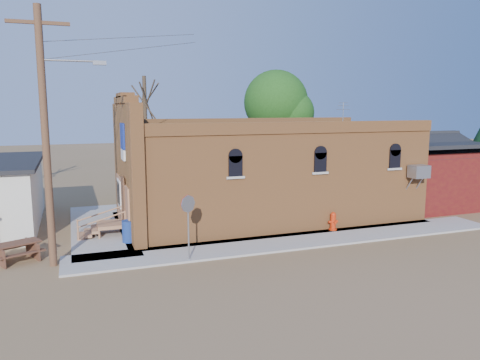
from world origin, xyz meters
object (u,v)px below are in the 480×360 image
object	(u,v)px
brick_bar	(262,172)
stop_sign	(188,210)
utility_pole	(47,132)
trash_barrel	(129,231)
fire_hydrant	(333,221)
picnic_table	(16,249)

from	to	relation	value
brick_bar	stop_sign	distance (m)	7.55
brick_bar	utility_pole	size ratio (longest dim) A/B	1.82
brick_bar	trash_barrel	distance (m)	7.58
trash_barrel	fire_hydrant	bearing A→B (deg)	-8.08
brick_bar	fire_hydrant	xyz separation A→B (m)	(2.00, -3.70, -1.85)
fire_hydrant	picnic_table	xyz separation A→B (m)	(-13.15, 0.39, -0.03)
utility_pole	trash_barrel	bearing A→B (deg)	33.25
brick_bar	picnic_table	xyz separation A→B (m)	(-11.14, -3.31, -1.88)
utility_pole	fire_hydrant	distance (m)	12.56
utility_pole	picnic_table	world-z (taller)	utility_pole
brick_bar	picnic_table	bearing A→B (deg)	-163.48
stop_sign	picnic_table	world-z (taller)	stop_sign
fire_hydrant	trash_barrel	world-z (taller)	trash_barrel
fire_hydrant	picnic_table	distance (m)	13.15
fire_hydrant	picnic_table	world-z (taller)	fire_hydrant
utility_pole	trash_barrel	size ratio (longest dim) A/B	10.02
utility_pole	fire_hydrant	size ratio (longest dim) A/B	10.76
trash_barrel	brick_bar	bearing A→B (deg)	19.28
brick_bar	fire_hydrant	size ratio (longest dim) A/B	19.61
utility_pole	stop_sign	bearing A→B (deg)	-14.53
utility_pole	fire_hydrant	world-z (taller)	utility_pole
utility_pole	brick_bar	bearing A→B (deg)	23.69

